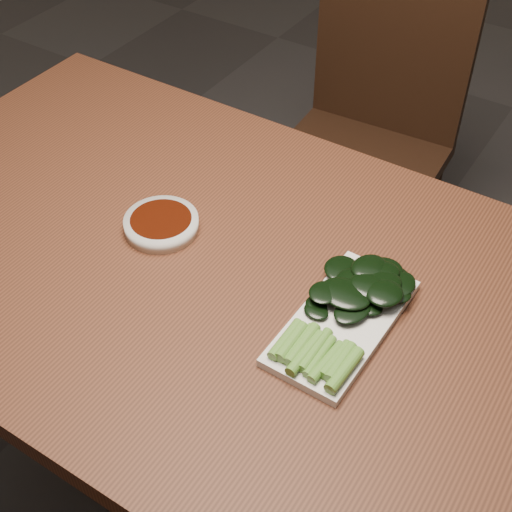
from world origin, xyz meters
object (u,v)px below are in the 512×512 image
at_px(serving_plate, 342,322).
at_px(gai_lan, 354,304).
at_px(table, 230,300).
at_px(sauce_bowl, 161,224).
at_px(chair_far, 367,134).

bearing_deg(serving_plate, gai_lan, 81.56).
relative_size(table, sauce_bowl, 11.17).
xyz_separation_m(chair_far, serving_plate, (0.34, -0.84, 0.27)).
relative_size(sauce_bowl, serving_plate, 0.47).
relative_size(serving_plate, gai_lan, 0.94).
height_order(sauce_bowl, serving_plate, sauce_bowl).
height_order(table, sauce_bowl, sauce_bowl).
bearing_deg(gai_lan, chair_far, 112.87).
height_order(chair_far, sauce_bowl, chair_far).
distance_m(chair_far, gai_lan, 0.93).
relative_size(chair_far, serving_plate, 3.32).
distance_m(sauce_bowl, gai_lan, 0.36).
bearing_deg(serving_plate, sauce_bowl, 176.04).
xyz_separation_m(table, gai_lan, (0.21, 0.02, 0.10)).
bearing_deg(chair_far, gai_lan, -70.60).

